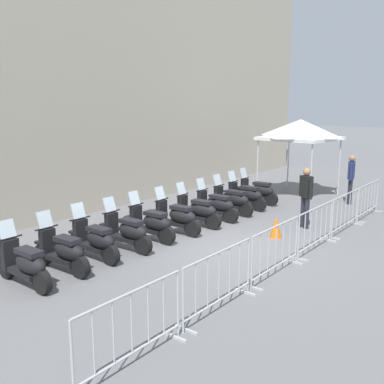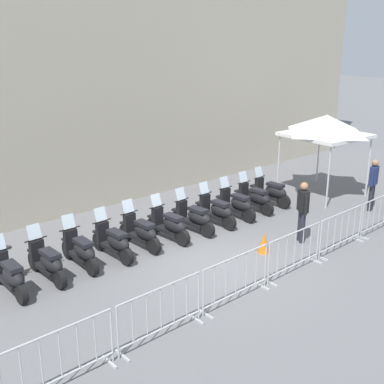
% 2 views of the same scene
% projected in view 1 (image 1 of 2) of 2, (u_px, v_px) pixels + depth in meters
% --- Properties ---
extents(ground_plane, '(120.00, 120.00, 0.00)m').
position_uv_depth(ground_plane, '(233.00, 246.00, 10.94)').
color(ground_plane, slate).
extents(motorcycle_0, '(0.56, 1.73, 1.24)m').
position_uv_depth(motorcycle_0, '(25.00, 264.00, 8.45)').
color(motorcycle_0, black).
rests_on(motorcycle_0, ground).
extents(motorcycle_1, '(0.58, 1.73, 1.24)m').
position_uv_depth(motorcycle_1, '(63.00, 251.00, 9.19)').
color(motorcycle_1, black).
rests_on(motorcycle_1, ground).
extents(motorcycle_2, '(0.56, 1.73, 1.24)m').
position_uv_depth(motorcycle_2, '(95.00, 240.00, 9.93)').
color(motorcycle_2, black).
rests_on(motorcycle_2, ground).
extents(motorcycle_3, '(0.58, 1.73, 1.24)m').
position_uv_depth(motorcycle_3, '(126.00, 232.00, 10.58)').
color(motorcycle_3, black).
rests_on(motorcycle_3, ground).
extents(motorcycle_4, '(0.58, 1.73, 1.24)m').
position_uv_depth(motorcycle_4, '(151.00, 224.00, 11.32)').
color(motorcycle_4, black).
rests_on(motorcycle_4, ground).
extents(motorcycle_5, '(0.60, 1.72, 1.24)m').
position_uv_depth(motorcycle_5, '(176.00, 217.00, 11.96)').
color(motorcycle_5, black).
rests_on(motorcycle_5, ground).
extents(motorcycle_6, '(0.62, 1.72, 1.24)m').
position_uv_depth(motorcycle_6, '(197.00, 211.00, 12.65)').
color(motorcycle_6, black).
rests_on(motorcycle_6, ground).
extents(motorcycle_7, '(0.56, 1.73, 1.24)m').
position_uv_depth(motorcycle_7, '(216.00, 206.00, 13.33)').
color(motorcycle_7, black).
rests_on(motorcycle_7, ground).
extents(motorcycle_8, '(0.56, 1.73, 1.24)m').
position_uv_depth(motorcycle_8, '(231.00, 200.00, 14.05)').
color(motorcycle_8, black).
rests_on(motorcycle_8, ground).
extents(motorcycle_9, '(0.56, 1.73, 1.24)m').
position_uv_depth(motorcycle_9, '(246.00, 196.00, 14.76)').
color(motorcycle_9, black).
rests_on(motorcycle_9, ground).
extents(motorcycle_10, '(0.60, 1.72, 1.24)m').
position_uv_depth(motorcycle_10, '(257.00, 191.00, 15.51)').
color(motorcycle_10, black).
rests_on(motorcycle_10, ground).
extents(barrier_segment_0, '(1.95, 0.59, 1.07)m').
position_uv_depth(barrier_segment_0, '(132.00, 330.00, 5.87)').
color(barrier_segment_0, '#B2B5B7').
rests_on(barrier_segment_0, ground).
extents(barrier_segment_1, '(1.95, 0.59, 1.07)m').
position_uv_depth(barrier_segment_1, '(219.00, 282.00, 7.44)').
color(barrier_segment_1, '#B2B5B7').
rests_on(barrier_segment_1, ground).
extents(barrier_segment_2, '(1.95, 0.59, 1.07)m').
position_uv_depth(barrier_segment_2, '(276.00, 251.00, 9.02)').
color(barrier_segment_2, '#B2B5B7').
rests_on(barrier_segment_2, ground).
extents(barrier_segment_3, '(1.95, 0.59, 1.07)m').
position_uv_depth(barrier_segment_3, '(316.00, 229.00, 10.59)').
color(barrier_segment_3, '#B2B5B7').
rests_on(barrier_segment_3, ground).
extents(barrier_segment_4, '(1.95, 0.59, 1.07)m').
position_uv_depth(barrier_segment_4, '(345.00, 213.00, 12.17)').
color(barrier_segment_4, '#B2B5B7').
rests_on(barrier_segment_4, ground).
extents(barrier_segment_5, '(1.95, 0.59, 1.07)m').
position_uv_depth(barrier_segment_5, '(368.00, 200.00, 13.74)').
color(barrier_segment_5, '#B2B5B7').
rests_on(barrier_segment_5, ground).
extents(officer_near_row_end, '(0.36, 0.50, 1.73)m').
position_uv_depth(officer_near_row_end, '(306.00, 194.00, 12.42)').
color(officer_near_row_end, '#23232D').
rests_on(officer_near_row_end, ground).
extents(officer_mid_plaza, '(0.52, 0.33, 1.73)m').
position_uv_depth(officer_mid_plaza, '(351.00, 176.00, 15.44)').
color(officer_mid_plaza, '#23232D').
rests_on(officer_mid_plaza, ground).
extents(canopy_tent, '(2.49, 2.49, 2.91)m').
position_uv_depth(canopy_tent, '(300.00, 130.00, 16.61)').
color(canopy_tent, silver).
rests_on(canopy_tent, ground).
extents(traffic_cone, '(0.32, 0.32, 0.55)m').
position_uv_depth(traffic_cone, '(276.00, 227.00, 11.64)').
color(traffic_cone, orange).
rests_on(traffic_cone, ground).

